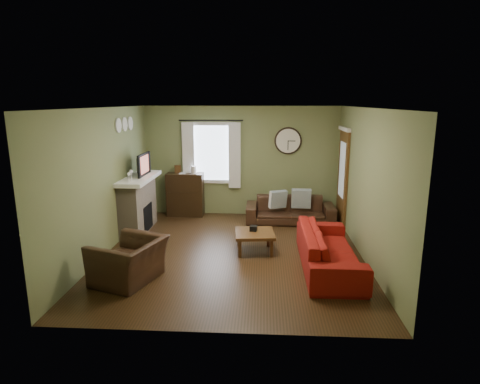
# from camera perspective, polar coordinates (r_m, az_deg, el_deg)

# --- Properties ---
(floor) EXTENTS (4.60, 5.20, 0.00)m
(floor) POSITION_cam_1_polar(r_m,az_deg,el_deg) (7.42, -0.96, -8.62)
(floor) COLOR #352111
(floor) RESTS_ON ground
(ceiling) EXTENTS (4.60, 5.20, 0.00)m
(ceiling) POSITION_cam_1_polar(r_m,az_deg,el_deg) (6.90, -1.04, 11.90)
(ceiling) COLOR white
(ceiling) RESTS_ON ground
(wall_left) EXTENTS (0.00, 5.20, 2.60)m
(wall_left) POSITION_cam_1_polar(r_m,az_deg,el_deg) (7.57, -18.64, 1.41)
(wall_left) COLOR olive
(wall_left) RESTS_ON ground
(wall_right) EXTENTS (0.00, 5.20, 2.60)m
(wall_right) POSITION_cam_1_polar(r_m,az_deg,el_deg) (7.25, 17.45, 1.00)
(wall_right) COLOR olive
(wall_right) RESTS_ON ground
(wall_back) EXTENTS (4.60, 0.00, 2.60)m
(wall_back) POSITION_cam_1_polar(r_m,az_deg,el_deg) (9.60, 0.17, 4.38)
(wall_back) COLOR olive
(wall_back) RESTS_ON ground
(wall_front) EXTENTS (4.60, 0.00, 2.60)m
(wall_front) POSITION_cam_1_polar(r_m,az_deg,el_deg) (4.54, -3.48, -5.32)
(wall_front) COLOR olive
(wall_front) RESTS_ON ground
(fireplace) EXTENTS (0.40, 1.40, 1.10)m
(fireplace) POSITION_cam_1_polar(r_m,az_deg,el_deg) (8.72, -14.29, -1.92)
(fireplace) COLOR gray
(fireplace) RESTS_ON floor
(firebox) EXTENTS (0.04, 0.60, 0.55)m
(firebox) POSITION_cam_1_polar(r_m,az_deg,el_deg) (8.73, -13.01, -3.54)
(firebox) COLOR black
(firebox) RESTS_ON fireplace
(mantel) EXTENTS (0.58, 1.60, 0.08)m
(mantel) POSITION_cam_1_polar(r_m,az_deg,el_deg) (8.59, -14.32, 1.88)
(mantel) COLOR white
(mantel) RESTS_ON fireplace
(tv) EXTENTS (0.08, 0.60, 0.35)m
(tv) POSITION_cam_1_polar(r_m,az_deg,el_deg) (8.68, -13.98, 3.46)
(tv) COLOR black
(tv) RESTS_ON mantel
(tv_screen) EXTENTS (0.02, 0.62, 0.36)m
(tv_screen) POSITION_cam_1_polar(r_m,az_deg,el_deg) (8.65, -13.49, 3.83)
(tv_screen) COLOR #994C3F
(tv_screen) RESTS_ON mantel
(medallion_left) EXTENTS (0.28, 0.28, 0.03)m
(medallion_left) POSITION_cam_1_polar(r_m,az_deg,el_deg) (8.19, -16.91, 9.06)
(medallion_left) COLOR white
(medallion_left) RESTS_ON wall_left
(medallion_mid) EXTENTS (0.28, 0.28, 0.03)m
(medallion_mid) POSITION_cam_1_polar(r_m,az_deg,el_deg) (8.52, -16.10, 9.23)
(medallion_mid) COLOR white
(medallion_mid) RESTS_ON wall_left
(medallion_right) EXTENTS (0.28, 0.28, 0.03)m
(medallion_right) POSITION_cam_1_polar(r_m,az_deg,el_deg) (8.85, -15.35, 9.40)
(medallion_right) COLOR white
(medallion_right) RESTS_ON wall_left
(window_pane) EXTENTS (1.00, 0.02, 1.30)m
(window_pane) POSITION_cam_1_polar(r_m,az_deg,el_deg) (9.62, -4.02, 5.57)
(window_pane) COLOR silver
(window_pane) RESTS_ON wall_back
(curtain_rod) EXTENTS (0.03, 0.03, 1.50)m
(curtain_rod) POSITION_cam_1_polar(r_m,az_deg,el_deg) (9.45, -4.17, 10.12)
(curtain_rod) COLOR black
(curtain_rod) RESTS_ON wall_back
(curtain_left) EXTENTS (0.28, 0.04, 1.55)m
(curtain_left) POSITION_cam_1_polar(r_m,az_deg,el_deg) (9.61, -7.36, 5.19)
(curtain_left) COLOR white
(curtain_left) RESTS_ON wall_back
(curtain_right) EXTENTS (0.28, 0.04, 1.55)m
(curtain_right) POSITION_cam_1_polar(r_m,az_deg,el_deg) (9.47, -0.78, 5.18)
(curtain_right) COLOR white
(curtain_right) RESTS_ON wall_back
(wall_clock) EXTENTS (0.64, 0.06, 0.64)m
(wall_clock) POSITION_cam_1_polar(r_m,az_deg,el_deg) (9.49, 6.85, 7.24)
(wall_clock) COLOR white
(wall_clock) RESTS_ON wall_back
(door) EXTENTS (0.05, 0.90, 2.10)m
(door) POSITION_cam_1_polar(r_m,az_deg,el_deg) (9.06, 14.39, 1.86)
(door) COLOR brown
(door) RESTS_ON floor
(bookshelf) EXTENTS (0.87, 0.37, 1.03)m
(bookshelf) POSITION_cam_1_polar(r_m,az_deg,el_deg) (9.71, -7.78, -0.35)
(bookshelf) COLOR black
(bookshelf) RESTS_ON floor
(book) EXTENTS (0.16, 0.22, 0.02)m
(book) POSITION_cam_1_polar(r_m,az_deg,el_deg) (9.59, -8.62, 2.16)
(book) COLOR #492D15
(book) RESTS_ON bookshelf
(sofa_brown) EXTENTS (1.99, 0.78, 0.58)m
(sofa_brown) POSITION_cam_1_polar(r_m,az_deg,el_deg) (9.20, 7.12, -2.52)
(sofa_brown) COLOR #311D13
(sofa_brown) RESTS_ON floor
(pillow_left) EXTENTS (0.44, 0.15, 0.44)m
(pillow_left) POSITION_cam_1_polar(r_m,az_deg,el_deg) (9.19, 8.69, -0.92)
(pillow_left) COLOR #8D9CA5
(pillow_left) RESTS_ON sofa_brown
(pillow_right) EXTENTS (0.41, 0.27, 0.40)m
(pillow_right) POSITION_cam_1_polar(r_m,az_deg,el_deg) (9.05, 5.42, -1.05)
(pillow_right) COLOR #8D9CA5
(pillow_right) RESTS_ON sofa_brown
(sofa_red) EXTENTS (0.87, 2.23, 0.65)m
(sofa_red) POSITION_cam_1_polar(r_m,az_deg,el_deg) (6.84, 12.52, -7.91)
(sofa_red) COLOR maroon
(sofa_red) RESTS_ON floor
(armchair) EXTENTS (1.16, 1.24, 0.66)m
(armchair) POSITION_cam_1_polar(r_m,az_deg,el_deg) (6.44, -15.50, -9.40)
(armchair) COLOR #311D13
(armchair) RESTS_ON floor
(coffee_table) EXTENTS (0.76, 0.76, 0.37)m
(coffee_table) POSITION_cam_1_polar(r_m,az_deg,el_deg) (7.41, 2.08, -7.09)
(coffee_table) COLOR #492D15
(coffee_table) RESTS_ON floor
(tissue_box) EXTENTS (0.15, 0.15, 0.10)m
(tissue_box) POSITION_cam_1_polar(r_m,az_deg,el_deg) (7.41, 1.93, -5.36)
(tissue_box) COLOR black
(tissue_box) RESTS_ON coffee_table
(wine_glass_a) EXTENTS (0.07, 0.07, 0.19)m
(wine_glass_a) POSITION_cam_1_polar(r_m,az_deg,el_deg) (7.99, -15.53, 2.01)
(wine_glass_a) COLOR white
(wine_glass_a) RESTS_ON mantel
(wine_glass_b) EXTENTS (0.08, 0.08, 0.22)m
(wine_glass_b) POSITION_cam_1_polar(r_m,az_deg,el_deg) (8.12, -15.21, 2.30)
(wine_glass_b) COLOR white
(wine_glass_b) RESTS_ON mantel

